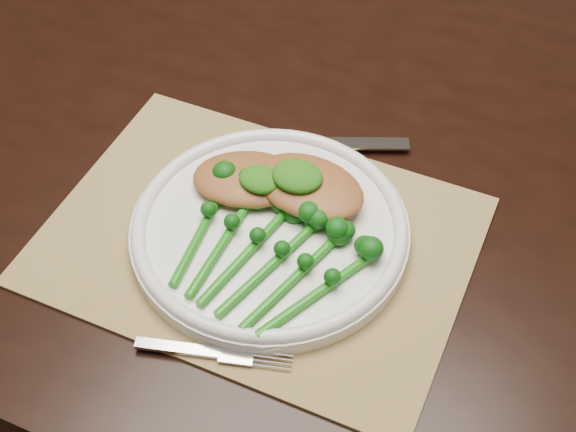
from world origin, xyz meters
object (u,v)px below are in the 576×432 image
at_px(placemat, 258,240).
at_px(chicken_fillet_left, 248,179).
at_px(broccolini_bundle, 256,262).
at_px(dining_table, 276,301).
at_px(dinner_plate, 270,229).

distance_m(placemat, chicken_fillet_left, 0.07).
height_order(placemat, broccolini_bundle, broccolini_bundle).
xyz_separation_m(dining_table, dinner_plate, (0.07, -0.16, 0.39)).
distance_m(placemat, dinner_plate, 0.02).
xyz_separation_m(dinner_plate, chicken_fillet_left, (-0.04, 0.04, 0.02)).
distance_m(dinner_plate, broccolini_bundle, 0.05).
bearing_deg(broccolini_bundle, placemat, 124.94).
height_order(dining_table, chicken_fillet_left, chicken_fillet_left).
distance_m(chicken_fillet_left, broccolini_bundle, 0.11).
height_order(placemat, chicken_fillet_left, chicken_fillet_left).
bearing_deg(dinner_plate, dining_table, 114.15).
relative_size(placemat, dinner_plate, 1.50).
relative_size(dining_table, placemat, 3.67).
relative_size(placemat, chicken_fillet_left, 3.63).
bearing_deg(placemat, broccolini_bundle, -65.80).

